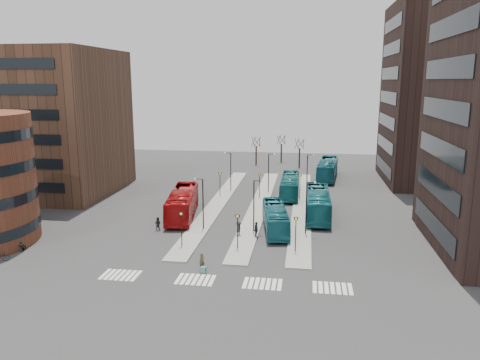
# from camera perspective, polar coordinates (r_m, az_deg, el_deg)

# --- Properties ---
(ground) EXTENTS (160.00, 160.00, 0.00)m
(ground) POSITION_cam_1_polar(r_m,az_deg,el_deg) (38.97, -5.41, -14.45)
(ground) COLOR #2C2C2F
(ground) RESTS_ON ground
(island_left) EXTENTS (2.50, 45.00, 0.15)m
(island_left) POSITION_cam_1_polar(r_m,az_deg,el_deg) (67.31, -2.73, -2.84)
(island_left) COLOR gray
(island_left) RESTS_ON ground
(island_mid) EXTENTS (2.50, 45.00, 0.15)m
(island_mid) POSITION_cam_1_polar(r_m,az_deg,el_deg) (66.46, 2.36, -3.03)
(island_mid) COLOR gray
(island_mid) RESTS_ON ground
(island_right) EXTENTS (2.50, 45.00, 0.15)m
(island_right) POSITION_cam_1_polar(r_m,az_deg,el_deg) (66.14, 7.54, -3.20)
(island_right) COLOR gray
(island_right) RESTS_ON ground
(suitcase) EXTENTS (0.55, 0.48, 0.59)m
(suitcase) POSITION_cam_1_polar(r_m,az_deg,el_deg) (43.85, -4.49, -10.89)
(suitcase) COLOR #1C309C
(suitcase) RESTS_ON ground
(red_bus) EXTENTS (4.78, 13.10, 3.57)m
(red_bus) POSITION_cam_1_polar(r_m,az_deg,el_deg) (61.04, -7.03, -2.82)
(red_bus) COLOR #A10C0E
(red_bus) RESTS_ON ground
(teal_bus_a) EXTENTS (4.04, 10.97, 2.98)m
(teal_bus_a) POSITION_cam_1_polar(r_m,az_deg,el_deg) (55.25, 4.32, -4.67)
(teal_bus_a) COLOR #15606C
(teal_bus_a) RESTS_ON ground
(teal_bus_b) EXTENTS (2.73, 11.38, 3.17)m
(teal_bus_b) POSITION_cam_1_polar(r_m,az_deg,el_deg) (71.83, 6.09, -0.70)
(teal_bus_b) COLOR #15696D
(teal_bus_b) RESTS_ON ground
(teal_bus_c) EXTENTS (3.04, 12.68, 3.53)m
(teal_bus_c) POSITION_cam_1_polar(r_m,az_deg,el_deg) (61.45, 9.45, -2.81)
(teal_bus_c) COLOR #16656F
(teal_bus_c) RESTS_ON ground
(teal_bus_d) EXTENTS (4.30, 12.93, 3.54)m
(teal_bus_d) POSITION_cam_1_polar(r_m,az_deg,el_deg) (85.27, 10.61, 1.31)
(teal_bus_d) COLOR #165F6E
(teal_bus_d) RESTS_ON ground
(traveller) EXTENTS (0.71, 0.68, 1.63)m
(traveller) POSITION_cam_1_polar(r_m,az_deg,el_deg) (44.46, -4.66, -9.83)
(traveller) COLOR brown
(traveller) RESTS_ON ground
(commuter_a) EXTENTS (0.83, 0.67, 1.60)m
(commuter_a) POSITION_cam_1_polar(r_m,az_deg,el_deg) (56.18, -9.99, -5.28)
(commuter_a) COLOR black
(commuter_a) RESTS_ON ground
(commuter_b) EXTENTS (0.82, 1.17, 1.84)m
(commuter_b) POSITION_cam_1_polar(r_m,az_deg,el_deg) (52.80, 2.00, -6.09)
(commuter_b) COLOR black
(commuter_b) RESTS_ON ground
(commuter_c) EXTENTS (0.73, 1.15, 1.71)m
(commuter_c) POSITION_cam_1_polar(r_m,az_deg,el_deg) (53.27, -0.17, -6.00)
(commuter_c) COLOR black
(commuter_c) RESTS_ON ground
(bicycle_mid) EXTENTS (1.65, 0.73, 0.96)m
(bicycle_mid) POSITION_cam_1_polar(r_m,az_deg,el_deg) (54.29, -25.43, -7.27)
(bicycle_mid) COLOR gray
(bicycle_mid) RESTS_ON ground
(bicycle_far) EXTENTS (1.96, 1.30, 0.97)m
(bicycle_far) POSITION_cam_1_polar(r_m,az_deg,el_deg) (54.24, -25.46, -7.29)
(bicycle_far) COLOR gray
(bicycle_far) RESTS_ON ground
(crosswalk_stripes) EXTENTS (22.35, 2.40, 0.01)m
(crosswalk_stripes) POSITION_cam_1_polar(r_m,az_deg,el_deg) (42.17, -1.74, -12.25)
(crosswalk_stripes) COLOR silver
(crosswalk_stripes) RESTS_ON ground
(office_block) EXTENTS (25.00, 20.12, 22.00)m
(office_block) POSITION_cam_1_polar(r_m,az_deg,el_deg) (80.29, -23.90, 6.49)
(office_block) COLOR #4F3425
(office_block) RESTS_ON ground
(tower_far) EXTENTS (20.12, 20.00, 30.00)m
(tower_far) POSITION_cam_1_polar(r_m,az_deg,el_deg) (87.09, 24.24, 9.46)
(tower_far) COLOR black
(tower_far) RESTS_ON ground
(sign_poles) EXTENTS (12.45, 22.12, 3.65)m
(sign_poles) POSITION_cam_1_polar(r_m,az_deg,el_deg) (59.18, 1.29, -2.58)
(sign_poles) COLOR black
(sign_poles) RESTS_ON ground
(lamp_posts) EXTENTS (14.04, 20.24, 6.12)m
(lamp_posts) POSITION_cam_1_polar(r_m,az_deg,el_deg) (63.63, 2.77, -0.47)
(lamp_posts) COLOR black
(lamp_posts) RESTS_ON ground
(bare_trees) EXTENTS (10.97, 8.14, 5.90)m
(bare_trees) POSITION_cam_1_polar(r_m,az_deg,el_deg) (97.78, 4.75, 3.41)
(bare_trees) COLOR black
(bare_trees) RESTS_ON ground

